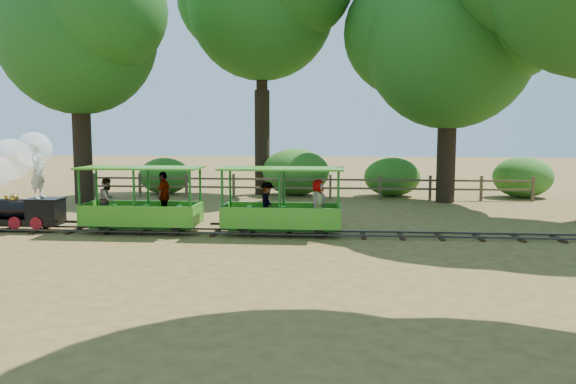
# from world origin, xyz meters

# --- Properties ---
(ground) EXTENTS (90.00, 90.00, 0.00)m
(ground) POSITION_xyz_m (0.00, 0.00, 0.00)
(ground) COLOR olive
(ground) RESTS_ON ground
(track) EXTENTS (22.00, 1.00, 0.10)m
(track) POSITION_xyz_m (0.00, 0.00, 0.07)
(track) COLOR #3F3D3A
(track) RESTS_ON ground
(locomotive) EXTENTS (2.45, 1.15, 2.82)m
(locomotive) POSITION_xyz_m (-7.60, 0.06, 1.59)
(locomotive) COLOR black
(locomotive) RESTS_ON ground
(carriage_front) EXTENTS (3.30, 1.35, 1.72)m
(carriage_front) POSITION_xyz_m (-4.08, -0.00, 0.78)
(carriage_front) COLOR #3E9420
(carriage_front) RESTS_ON track
(carriage_rear) EXTENTS (3.30, 1.35, 1.72)m
(carriage_rear) POSITION_xyz_m (-0.10, 0.00, 0.75)
(carriage_rear) COLOR #3E9420
(carriage_rear) RESTS_ON track
(oak_nw) EXTENTS (7.35, 6.47, 9.28)m
(oak_nw) POSITION_xyz_m (-8.53, 6.08, 6.63)
(oak_nw) COLOR #2D2116
(oak_nw) RESTS_ON ground
(oak_ne) EXTENTS (8.05, 7.08, 9.28)m
(oak_ne) POSITION_xyz_m (5.47, 7.59, 6.39)
(oak_ne) COLOR #2D2116
(oak_ne) RESTS_ON ground
(fence) EXTENTS (18.10, 0.10, 1.00)m
(fence) POSITION_xyz_m (0.00, 8.00, 0.58)
(fence) COLOR brown
(fence) RESTS_ON ground
(shrub_west) EXTENTS (2.30, 1.77, 1.59)m
(shrub_west) POSITION_xyz_m (-6.34, 9.30, 0.80)
(shrub_west) COLOR #2D6B1E
(shrub_west) RESTS_ON ground
(shrub_mid_w) EXTENTS (2.92, 2.24, 2.02)m
(shrub_mid_w) POSITION_xyz_m (-0.52, 9.30, 1.01)
(shrub_mid_w) COLOR #2D6B1E
(shrub_mid_w) RESTS_ON ground
(shrub_mid_e) EXTENTS (2.38, 1.83, 1.65)m
(shrub_mid_e) POSITION_xyz_m (3.61, 9.30, 0.83)
(shrub_mid_e) COLOR #2D6B1E
(shrub_mid_e) RESTS_ON ground
(shrub_east) EXTENTS (2.46, 1.90, 1.71)m
(shrub_east) POSITION_xyz_m (9.00, 9.30, 0.85)
(shrub_east) COLOR #2D6B1E
(shrub_east) RESTS_ON ground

